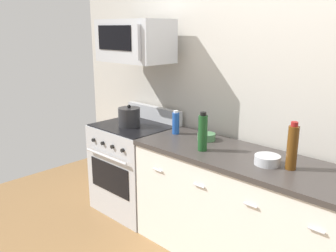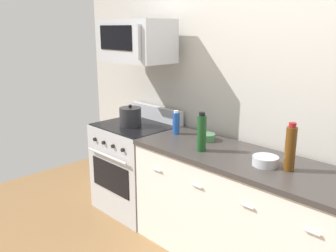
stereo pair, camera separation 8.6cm
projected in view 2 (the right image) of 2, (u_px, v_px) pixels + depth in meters
The scene contains 10 objects.
back_wall at pixel (280, 95), 2.88m from camera, with size 5.03×0.10×2.70m, color #B7B2A8.
counter_unit at pixel (244, 213), 2.84m from camera, with size 1.94×0.66×0.92m.
range_oven at pixel (136, 167), 3.77m from camera, with size 0.76×0.69×1.07m.
microwave at pixel (136, 41), 3.46m from camera, with size 0.74×0.44×0.40m.
bottle_wine_green at pixel (202, 133), 2.85m from camera, with size 0.08×0.08×0.32m.
bottle_soda_blue at pixel (176, 123), 3.32m from camera, with size 0.07×0.07×0.22m.
bottle_wine_amber at pixel (290, 148), 2.45m from camera, with size 0.07×0.07×0.34m.
bowl_green_glaze at pixel (206, 137), 3.15m from camera, with size 0.16×0.16×0.06m.
bowl_steel_prep at pixel (265, 161), 2.57m from camera, with size 0.19×0.19×0.07m.
stockpot at pixel (130, 117), 3.59m from camera, with size 0.22×0.22×0.22m.
Camera 2 is at (1.41, -2.22, 1.87)m, focal length 38.54 mm.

